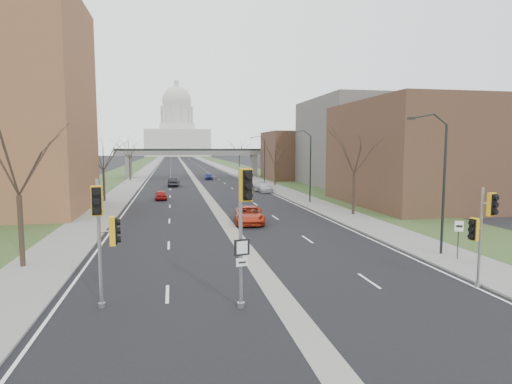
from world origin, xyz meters
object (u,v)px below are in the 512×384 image
object	(u,v)px
signal_pole_median	(244,212)
car_left_far	(174,182)
signal_pole_left	(104,225)
speed_limit_sign	(458,233)
car_right_far	(209,176)
signal_pole_right	(482,223)
car_right_mid	(264,187)
car_left_near	(161,195)
car_right_near	(249,215)

from	to	relation	value
signal_pole_median	car_left_far	xyz separation A→B (m)	(-2.53, 58.22, -3.38)
signal_pole_left	car_left_far	distance (m)	57.08
speed_limit_sign	car_left_far	distance (m)	55.48
car_left_far	car_right_far	xyz separation A→B (m)	(7.29, 14.84, -0.09)
speed_limit_sign	car_left_far	world-z (taller)	speed_limit_sign
speed_limit_sign	car_right_far	size ratio (longest dim) A/B	0.58
signal_pole_left	signal_pole_median	size ratio (longest dim) A/B	0.92
signal_pole_right	signal_pole_median	bearing A→B (deg)	167.38
car_right_mid	signal_pole_left	bearing A→B (deg)	-115.53
car_right_far	car_left_far	bearing A→B (deg)	-113.40
car_left_near	car_right_near	size ratio (longest dim) A/B	0.67
car_left_far	car_right_far	bearing A→B (deg)	-110.61
car_left_far	car_right_mid	world-z (taller)	car_left_far
signal_pole_left	car_left_near	world-z (taller)	signal_pole_left
speed_limit_sign	car_left_near	size ratio (longest dim) A/B	0.63
car_right_near	signal_pole_right	bearing A→B (deg)	-61.44
signal_pole_right	car_right_mid	size ratio (longest dim) A/B	0.99
signal_pole_median	speed_limit_sign	distance (m)	14.93
signal_pole_median	car_right_mid	xyz separation A→B (m)	(10.80, 46.26, -3.43)
signal_pole_median	car_right_near	distance (m)	20.73
signal_pole_median	car_left_far	size ratio (longest dim) A/B	1.28
car_left_far	car_right_mid	distance (m)	17.90
signal_pole_left	car_left_far	bearing A→B (deg)	81.42
car_right_near	car_right_mid	size ratio (longest dim) A/B	1.10
signal_pole_right	speed_limit_sign	bearing A→B (deg)	48.93
speed_limit_sign	car_right_far	world-z (taller)	speed_limit_sign
signal_pole_left	signal_pole_right	bearing A→B (deg)	-8.28
signal_pole_right	car_right_near	world-z (taller)	signal_pole_right
signal_pole_median	car_right_far	size ratio (longest dim) A/B	1.50
speed_limit_sign	signal_pole_left	bearing A→B (deg)	-148.61
signal_pole_left	car_right_near	xyz separation A→B (m)	(9.48, 18.80, -2.82)
signal_pole_right	car_right_near	bearing A→B (deg)	96.27
car_left_near	car_right_mid	world-z (taller)	car_right_mid
car_right_near	car_right_mid	distance (m)	27.08
signal_pole_left	signal_pole_median	distance (m)	5.81
car_left_near	car_right_near	world-z (taller)	car_right_near
car_left_near	car_right_far	bearing A→B (deg)	-108.39
car_left_near	car_right_mid	xyz separation A→B (m)	(15.09, 6.97, 0.09)
car_left_far	car_right_near	bearing A→B (deg)	105.06
speed_limit_sign	car_left_far	xyz separation A→B (m)	(-16.31, 53.02, -0.94)
signal_pole_right	signal_pole_left	bearing A→B (deg)	162.31
signal_pole_left	speed_limit_sign	distance (m)	19.89
car_left_far	signal_pole_median	bearing A→B (deg)	98.05
signal_pole_median	signal_pole_right	world-z (taller)	signal_pole_median
car_right_far	signal_pole_right	bearing A→B (deg)	-81.98
signal_pole_median	speed_limit_sign	bearing A→B (deg)	6.84
signal_pole_left	car_right_far	world-z (taller)	signal_pole_left
car_left_far	car_right_near	world-z (taller)	car_left_far
car_right_far	speed_limit_sign	bearing A→B (deg)	-79.66
signal_pole_left	car_right_far	distance (m)	72.58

